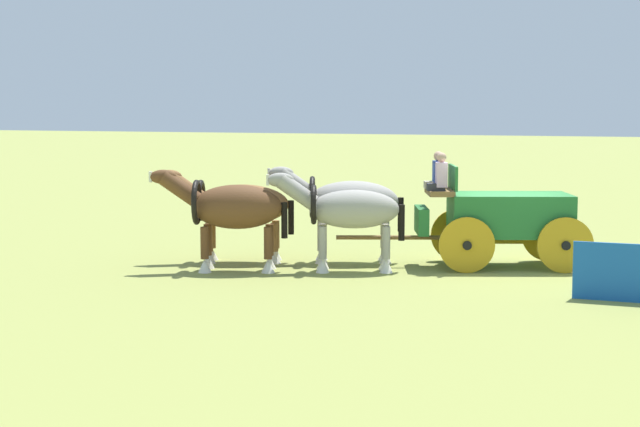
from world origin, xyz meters
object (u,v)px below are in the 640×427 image
(draft_horse_rear_near, at_px, (347,212))
(draft_horse_lead_off, at_px, (237,206))
(draft_horse_rear_off, at_px, (348,204))
(draft_horse_lead_near, at_px, (231,209))
(show_wagon, at_px, (502,216))

(draft_horse_rear_near, bearing_deg, draft_horse_lead_off, -4.55)
(draft_horse_rear_off, bearing_deg, draft_horse_lead_near, 48.72)
(show_wagon, height_order, draft_horse_lead_near, show_wagon)
(draft_horse_rear_near, xyz_separation_m, draft_horse_lead_near, (2.39, 0.97, 0.06))
(draft_horse_rear_off, xyz_separation_m, draft_horse_lead_near, (1.92, 2.18, 0.00))
(draft_horse_rear_near, height_order, draft_horse_rear_off, draft_horse_rear_off)
(draft_horse_rear_near, distance_m, draft_horse_rear_off, 1.30)
(draft_horse_rear_off, bearing_deg, show_wagon, -168.34)
(draft_horse_rear_off, xyz_separation_m, draft_horse_lead_off, (2.41, 0.98, -0.07))
(show_wagon, distance_m, draft_horse_lead_off, 6.15)
(draft_horse_rear_near, relative_size, draft_horse_lead_off, 0.94)
(show_wagon, distance_m, draft_horse_rear_near, 3.59)
(show_wagon, xyz_separation_m, draft_horse_lead_near, (5.41, 2.91, 0.21))
(show_wagon, bearing_deg, draft_horse_lead_near, 28.23)
(show_wagon, relative_size, draft_horse_rear_off, 1.82)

